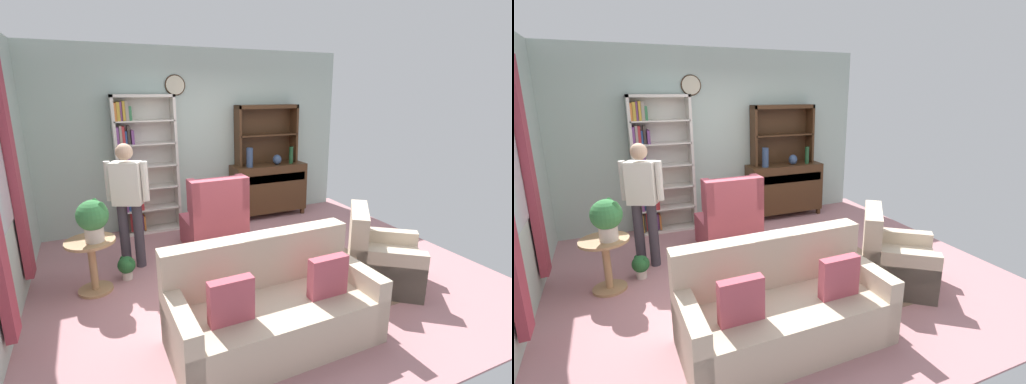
# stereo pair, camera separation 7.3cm
# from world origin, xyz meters

# --- Properties ---
(ground_plane) EXTENTS (5.40, 4.60, 0.02)m
(ground_plane) POSITION_xyz_m (0.00, 0.00, -0.01)
(ground_plane) COLOR #B27A7F
(wall_back) EXTENTS (5.00, 0.09, 2.80)m
(wall_back) POSITION_xyz_m (0.00, 2.13, 1.41)
(wall_back) COLOR #ADC1B7
(wall_back) RESTS_ON ground_plane
(area_rug) EXTENTS (2.49, 1.96, 0.01)m
(area_rug) POSITION_xyz_m (0.20, -0.30, 0.00)
(area_rug) COLOR #846651
(area_rug) RESTS_ON ground_plane
(bookshelf) EXTENTS (0.90, 0.30, 2.10)m
(bookshelf) POSITION_xyz_m (-1.02, 1.94, 1.02)
(bookshelf) COLOR silver
(bookshelf) RESTS_ON ground_plane
(sideboard) EXTENTS (1.30, 0.45, 0.92)m
(sideboard) POSITION_xyz_m (1.09, 1.86, 0.51)
(sideboard) COLOR #422816
(sideboard) RESTS_ON ground_plane
(sideboard_hutch) EXTENTS (1.10, 0.26, 1.00)m
(sideboard_hutch) POSITION_xyz_m (1.09, 1.97, 1.56)
(sideboard_hutch) COLOR #422816
(sideboard_hutch) RESTS_ON sideboard
(vase_tall) EXTENTS (0.11, 0.11, 0.32)m
(vase_tall) POSITION_xyz_m (0.70, 1.78, 1.08)
(vase_tall) COLOR #33476B
(vase_tall) RESTS_ON sideboard
(vase_round) EXTENTS (0.15, 0.15, 0.17)m
(vase_round) POSITION_xyz_m (1.22, 1.79, 1.01)
(vase_round) COLOR #33476B
(vase_round) RESTS_ON sideboard
(bottle_wine) EXTENTS (0.07, 0.07, 0.29)m
(bottle_wine) POSITION_xyz_m (1.48, 1.77, 1.07)
(bottle_wine) COLOR #194223
(bottle_wine) RESTS_ON sideboard
(couch_floral) EXTENTS (1.82, 0.88, 0.90)m
(couch_floral) POSITION_xyz_m (-0.40, -1.24, 0.31)
(couch_floral) COLOR beige
(couch_floral) RESTS_ON ground_plane
(armchair_floral) EXTENTS (1.08, 1.07, 0.88)m
(armchair_floral) POSITION_xyz_m (1.16, -0.86, 0.29)
(armchair_floral) COLOR beige
(armchair_floral) RESTS_ON ground_plane
(wingback_chair) EXTENTS (0.79, 0.81, 1.05)m
(wingback_chair) POSITION_xyz_m (-0.22, 0.86, 0.38)
(wingback_chair) COLOR #B74C5B
(wingback_chair) RESTS_ON ground_plane
(plant_stand) EXTENTS (0.52, 0.52, 0.61)m
(plant_stand) POSITION_xyz_m (-1.81, 0.30, 0.37)
(plant_stand) COLOR #A87F56
(plant_stand) RESTS_ON ground_plane
(potted_plant_large) EXTENTS (0.33, 0.33, 0.45)m
(potted_plant_large) POSITION_xyz_m (-1.75, 0.25, 0.87)
(potted_plant_large) COLOR beige
(potted_plant_large) RESTS_ON plant_stand
(potted_plant_small) EXTENTS (0.20, 0.20, 0.28)m
(potted_plant_small) POSITION_xyz_m (-1.46, 0.44, 0.16)
(potted_plant_small) COLOR beige
(potted_plant_small) RESTS_ON ground_plane
(person_reading) EXTENTS (0.51, 0.32, 1.56)m
(person_reading) POSITION_xyz_m (-1.34, 0.76, 0.91)
(person_reading) COLOR #38333D
(person_reading) RESTS_ON ground_plane
(coffee_table) EXTENTS (0.80, 0.50, 0.42)m
(coffee_table) POSITION_xyz_m (-0.18, -0.34, 0.35)
(coffee_table) COLOR #422816
(coffee_table) RESTS_ON ground_plane
(book_stack) EXTENTS (0.21, 0.16, 0.07)m
(book_stack) POSITION_xyz_m (-0.28, -0.43, 0.45)
(book_stack) COLOR gray
(book_stack) RESTS_ON coffee_table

